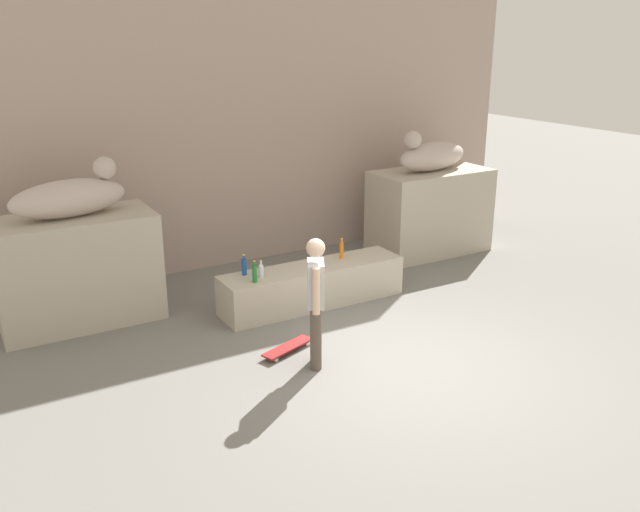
% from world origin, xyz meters
% --- Properties ---
extents(ground_plane, '(40.00, 40.00, 0.00)m').
position_xyz_m(ground_plane, '(0.00, 0.00, 0.00)').
color(ground_plane, slate).
extents(facade_wall, '(11.44, 0.60, 5.33)m').
position_xyz_m(facade_wall, '(0.00, 5.05, 2.67)').
color(facade_wall, '#B19A8E').
rests_on(facade_wall, ground_plane).
extents(pedestal_left, '(2.20, 1.13, 1.56)m').
position_xyz_m(pedestal_left, '(-3.19, 3.49, 0.78)').
color(pedestal_left, '#B7AD99').
rests_on(pedestal_left, ground_plane).
extents(pedestal_right, '(2.20, 1.13, 1.56)m').
position_xyz_m(pedestal_right, '(3.19, 3.49, 0.78)').
color(pedestal_right, '#B7AD99').
rests_on(pedestal_right, ground_plane).
extents(statue_reclining_left, '(1.67, 0.80, 0.78)m').
position_xyz_m(statue_reclining_left, '(-3.16, 3.49, 1.85)').
color(statue_reclining_left, beige).
rests_on(statue_reclining_left, pedestal_left).
extents(statue_reclining_right, '(1.67, 0.80, 0.78)m').
position_xyz_m(statue_reclining_right, '(3.16, 3.48, 1.85)').
color(statue_reclining_right, beige).
rests_on(statue_reclining_right, pedestal_right).
extents(ledge_block, '(2.91, 0.70, 0.61)m').
position_xyz_m(ledge_block, '(0.00, 2.33, 0.31)').
color(ledge_block, '#B7AD99').
rests_on(ledge_block, ground_plane).
extents(skater, '(0.35, 0.49, 1.67)m').
position_xyz_m(skater, '(-0.96, 0.57, 0.92)').
color(skater, brown).
rests_on(skater, ground_plane).
extents(skateboard, '(0.82, 0.46, 0.08)m').
position_xyz_m(skateboard, '(-1.10, 1.08, 0.06)').
color(skateboard, maroon).
rests_on(skateboard, ground_plane).
extents(bottle_clear, '(0.07, 0.07, 0.26)m').
position_xyz_m(bottle_clear, '(-0.88, 2.29, 0.72)').
color(bottle_clear, silver).
rests_on(bottle_clear, ledge_block).
extents(bottle_green, '(0.07, 0.07, 0.32)m').
position_xyz_m(bottle_green, '(-1.04, 2.16, 0.75)').
color(bottle_green, '#1E722D').
rests_on(bottle_green, ledge_block).
extents(bottle_orange, '(0.06, 0.06, 0.33)m').
position_xyz_m(bottle_orange, '(0.58, 2.43, 0.75)').
color(bottle_orange, orange).
rests_on(bottle_orange, ledge_block).
extents(bottle_blue, '(0.07, 0.07, 0.31)m').
position_xyz_m(bottle_blue, '(-1.05, 2.52, 0.74)').
color(bottle_blue, '#194C99').
rests_on(bottle_blue, ledge_block).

